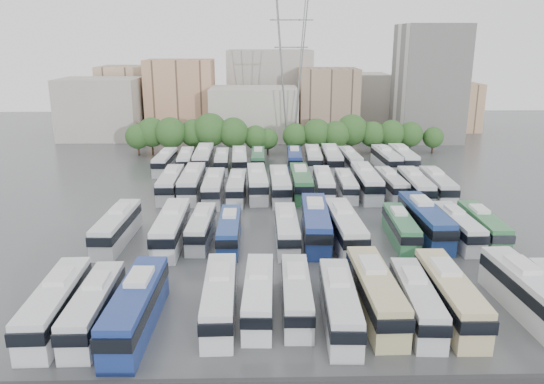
{
  "coord_description": "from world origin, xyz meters",
  "views": [
    {
      "loc": [
        -4.72,
        -64.06,
        22.83
      ],
      "look_at": [
        -3.1,
        4.29,
        3.0
      ],
      "focal_mm": 35.0,
      "sensor_mm": 36.0,
      "label": 1
    }
  ],
  "objects_px": {
    "bus_r1_s7": "(316,223)",
    "bus_r3_s0": "(165,161)",
    "bus_r1_s6": "(287,229)",
    "bus_r2_s1": "(171,183)",
    "bus_r0_s7": "(339,304)",
    "bus_r3_s3": "(222,161)",
    "bus_r0_s12": "(530,293)",
    "bus_r0_s5": "(259,294)",
    "bus_r3_s12": "(386,159)",
    "bus_r2_s6": "(280,185)",
    "bus_r0_s4": "(220,297)",
    "bus_r1_s0": "(117,227)",
    "bus_r2_s9": "(346,185)",
    "bus_r0_s10": "(450,294)",
    "bus_r1_s2": "(171,227)",
    "bus_r3_s13": "(403,158)",
    "bus_r3_s1": "(186,160)",
    "bus_r0_s0": "(56,304)",
    "bus_r3_s4": "(239,160)",
    "bus_r2_s7": "(301,182)",
    "electricity_pylon": "(291,59)",
    "bus_r0_s2": "(136,306)",
    "bus_r0_s9": "(416,300)",
    "bus_r0_s1": "(94,306)",
    "bus_r1_s10": "(401,227)",
    "bus_r2_s12": "(415,186)",
    "bus_r2_s5": "(257,182)",
    "bus_r2_s2": "(192,182)",
    "apartment_tower": "(429,83)",
    "bus_r3_s5": "(258,159)",
    "bus_r2_s10": "(366,181)",
    "bus_r2_s4": "(237,187)",
    "bus_r1_s12": "(458,226)",
    "bus_r2_s8": "(324,184)",
    "bus_r1_s8": "(345,228)",
    "bus_r1_s11": "(425,220)",
    "bus_r3_s10": "(350,159)",
    "bus_r3_s2": "(204,158)",
    "bus_r0_s8": "(375,292)",
    "bus_r2_s11": "(391,184)",
    "bus_r3_s8": "(313,158)",
    "bus_r2_s13": "(437,185)"
  },
  "relations": [
    {
      "from": "bus_r1_s7",
      "to": "bus_r3_s0",
      "type": "height_order",
      "value": "bus_r1_s7"
    },
    {
      "from": "bus_r1_s6",
      "to": "bus_r2_s1",
      "type": "bearing_deg",
      "value": 129.45
    },
    {
      "from": "bus_r0_s7",
      "to": "bus_r3_s3",
      "type": "distance_m",
      "value": 55.86
    },
    {
      "from": "bus_r1_s6",
      "to": "bus_r0_s12",
      "type": "bearing_deg",
      "value": -40.33
    },
    {
      "from": "bus_r0_s5",
      "to": "bus_r3_s12",
      "type": "height_order",
      "value": "bus_r3_s12"
    },
    {
      "from": "bus_r2_s6",
      "to": "bus_r1_s7",
      "type": "bearing_deg",
      "value": -79.1
    },
    {
      "from": "bus_r0_s4",
      "to": "bus_r1_s0",
      "type": "xyz_separation_m",
      "value": [
        -13.16,
        17.66,
        0.04
      ]
    },
    {
      "from": "bus_r0_s7",
      "to": "bus_r2_s9",
      "type": "bearing_deg",
      "value": 82.47
    },
    {
      "from": "bus_r0_s10",
      "to": "bus_r1_s2",
      "type": "height_order",
      "value": "bus_r1_s2"
    },
    {
      "from": "bus_r0_s4",
      "to": "bus_r3_s13",
      "type": "xyz_separation_m",
      "value": [
        29.45,
        52.86,
        0.1
      ]
    },
    {
      "from": "bus_r0_s7",
      "to": "bus_r3_s1",
      "type": "height_order",
      "value": "bus_r0_s7"
    },
    {
      "from": "bus_r3_s13",
      "to": "bus_r0_s0",
      "type": "bearing_deg",
      "value": -128.48
    },
    {
      "from": "bus_r1_s0",
      "to": "bus_r3_s4",
      "type": "xyz_separation_m",
      "value": [
        12.95,
        35.18,
        -0.08
      ]
    },
    {
      "from": "bus_r3_s3",
      "to": "bus_r3_s4",
      "type": "height_order",
      "value": "bus_r3_s4"
    },
    {
      "from": "bus_r2_s7",
      "to": "bus_r3_s0",
      "type": "bearing_deg",
      "value": 145.84
    },
    {
      "from": "electricity_pylon",
      "to": "bus_r0_s12",
      "type": "relative_size",
      "value": 2.55
    },
    {
      "from": "bus_r2_s9",
      "to": "bus_r0_s2",
      "type": "bearing_deg",
      "value": -120.04
    },
    {
      "from": "bus_r0_s9",
      "to": "bus_r2_s1",
      "type": "bearing_deg",
      "value": 128.14
    },
    {
      "from": "bus_r0_s7",
      "to": "bus_r0_s1",
      "type": "bearing_deg",
      "value": -177.96
    },
    {
      "from": "bus_r0_s4",
      "to": "bus_r1_s10",
      "type": "relative_size",
      "value": 1.09
    },
    {
      "from": "bus_r2_s12",
      "to": "bus_r2_s5",
      "type": "bearing_deg",
      "value": 175.71
    },
    {
      "from": "bus_r0_s0",
      "to": "bus_r2_s2",
      "type": "height_order",
      "value": "bus_r2_s2"
    },
    {
      "from": "apartment_tower",
      "to": "bus_r2_s7",
      "type": "height_order",
      "value": "apartment_tower"
    },
    {
      "from": "bus_r0_s7",
      "to": "bus_r2_s2",
      "type": "bearing_deg",
      "value": 116.04
    },
    {
      "from": "bus_r3_s5",
      "to": "bus_r3_s0",
      "type": "bearing_deg",
      "value": -172.99
    },
    {
      "from": "bus_r0_s0",
      "to": "bus_r0_s5",
      "type": "relative_size",
      "value": 1.1
    },
    {
      "from": "bus_r2_s10",
      "to": "bus_r2_s4",
      "type": "bearing_deg",
      "value": -174.7
    },
    {
      "from": "bus_r1_s6",
      "to": "bus_r2_s5",
      "type": "xyz_separation_m",
      "value": [
        -3.46,
        19.88,
        0.2
      ]
    },
    {
      "from": "bus_r2_s9",
      "to": "bus_r2_s2",
      "type": "bearing_deg",
      "value": 179.58
    },
    {
      "from": "bus_r1_s7",
      "to": "bus_r3_s13",
      "type": "bearing_deg",
      "value": 63.55
    },
    {
      "from": "bus_r0_s9",
      "to": "bus_r1_s12",
      "type": "xyz_separation_m",
      "value": [
        10.01,
        17.93,
        -0.02
      ]
    },
    {
      "from": "bus_r0_s0",
      "to": "bus_r2_s8",
      "type": "height_order",
      "value": "bus_r0_s0"
    },
    {
      "from": "bus_r1_s8",
      "to": "bus_r1_s11",
      "type": "height_order",
      "value": "bus_r1_s11"
    },
    {
      "from": "bus_r2_s7",
      "to": "bus_r0_s12",
      "type": "bearing_deg",
      "value": -65.75
    },
    {
      "from": "bus_r0_s5",
      "to": "bus_r3_s10",
      "type": "distance_m",
      "value": 54.83
    },
    {
      "from": "bus_r3_s5",
      "to": "bus_r1_s11",
      "type": "bearing_deg",
      "value": -60.17
    },
    {
      "from": "bus_r2_s2",
      "to": "bus_r2_s7",
      "type": "bearing_deg",
      "value": 0.08
    },
    {
      "from": "bus_r0_s4",
      "to": "bus_r1_s11",
      "type": "height_order",
      "value": "bus_r1_s11"
    },
    {
      "from": "bus_r0_s0",
      "to": "bus_r1_s8",
      "type": "distance_m",
      "value": 31.67
    },
    {
      "from": "bus_r3_s1",
      "to": "bus_r3_s2",
      "type": "height_order",
      "value": "bus_r3_s2"
    },
    {
      "from": "bus_r0_s8",
      "to": "bus_r0_s12",
      "type": "relative_size",
      "value": 0.98
    },
    {
      "from": "bus_r2_s1",
      "to": "bus_r2_s11",
      "type": "distance_m",
      "value": 33.13
    },
    {
      "from": "bus_r0_s0",
      "to": "bus_r2_s4",
      "type": "relative_size",
      "value": 1.09
    },
    {
      "from": "bus_r0_s5",
      "to": "bus_r1_s12",
      "type": "distance_m",
      "value": 28.52
    },
    {
      "from": "bus_r1_s6",
      "to": "bus_r3_s8",
      "type": "bearing_deg",
      "value": 79.67
    },
    {
      "from": "bus_r0_s2",
      "to": "bus_r0_s10",
      "type": "xyz_separation_m",
      "value": [
        26.14,
        1.65,
        -0.05
      ]
    },
    {
      "from": "bus_r3_s3",
      "to": "bus_r0_s9",
      "type": "bearing_deg",
      "value": -71.51
    },
    {
      "from": "bus_r1_s2",
      "to": "bus_r3_s2",
      "type": "distance_m",
      "value": 36.29
    },
    {
      "from": "bus_r1_s2",
      "to": "bus_r3_s1",
      "type": "relative_size",
      "value": 1.15
    },
    {
      "from": "bus_r2_s13",
      "to": "bus_r3_s2",
      "type": "xyz_separation_m",
      "value": [
        -36.49,
        18.73,
        0.12
      ]
    }
  ]
}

